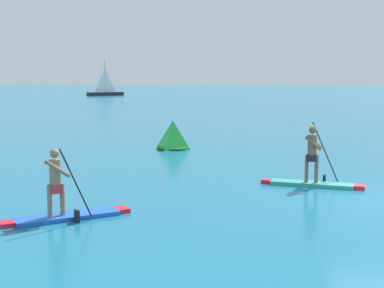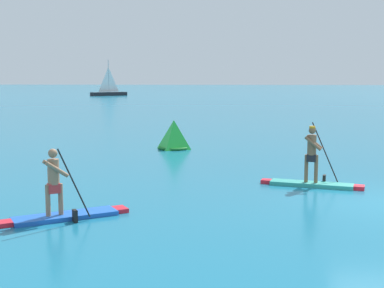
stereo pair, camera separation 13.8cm
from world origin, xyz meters
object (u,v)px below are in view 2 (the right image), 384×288
Objects in this scene: paddleboarder_mid_center at (312,172)px; sailboat_left_horizon at (109,92)px; paddleboarder_near_left at (62,203)px; race_marker_buoy at (174,136)px.

sailboat_left_horizon is (-26.18, 76.70, 0.23)m from paddleboarder_mid_center.
paddleboarder_near_left is at bearing -130.96° from paddleboarder_mid_center.
sailboat_left_horizon reaches higher than race_marker_buoy.
paddleboarder_near_left is 1.81× the size of race_marker_buoy.
sailboat_left_horizon is at bearing 106.93° from race_marker_buoy.
sailboat_left_horizon reaches higher than paddleboarder_mid_center.
paddleboarder_near_left is 7.51m from paddleboarder_mid_center.
paddleboarder_near_left is at bearing -94.50° from race_marker_buoy.
sailboat_left_horizon reaches higher than paddleboarder_near_left.
paddleboarder_mid_center is 9.40m from race_marker_buoy.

